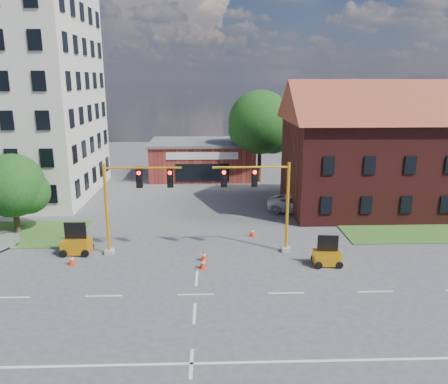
# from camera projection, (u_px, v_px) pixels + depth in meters

# --- Properties ---
(ground) EXTENTS (120.00, 120.00, 0.00)m
(ground) POSITION_uv_depth(u_px,v_px,m) (196.00, 294.00, 23.94)
(ground) COLOR #464649
(ground) RESTS_ON ground
(grass_verge_ne) EXTENTS (14.00, 4.00, 0.08)m
(grass_verge_ne) POSITION_uv_depth(u_px,v_px,m) (436.00, 234.00, 33.22)
(grass_verge_ne) COLOR #2D5A21
(grass_verge_ne) RESTS_ON ground
(lane_markings) EXTENTS (60.00, 36.00, 0.01)m
(lane_markings) POSITION_uv_depth(u_px,v_px,m) (194.00, 324.00, 21.04)
(lane_markings) COLOR silver
(lane_markings) RESTS_ON ground
(brick_shop) EXTENTS (12.40, 8.40, 4.30)m
(brick_shop) POSITION_uv_depth(u_px,v_px,m) (203.00, 159.00, 52.40)
(brick_shop) COLOR maroon
(brick_shop) RESTS_ON ground
(townhouse_row) EXTENTS (21.00, 11.00, 11.50)m
(townhouse_row) POSITION_uv_depth(u_px,v_px,m) (404.00, 144.00, 38.50)
(townhouse_row) COLOR #541C19
(townhouse_row) RESTS_ON ground
(tree_large) EXTENTS (7.47, 7.12, 10.33)m
(tree_large) POSITION_uv_depth(u_px,v_px,m) (263.00, 125.00, 48.72)
(tree_large) COLOR #352213
(tree_large) RESTS_ON ground
(tree_nw_front) EXTENTS (5.04, 4.80, 6.11)m
(tree_nw_front) POSITION_uv_depth(u_px,v_px,m) (16.00, 187.00, 32.83)
(tree_nw_front) COLOR #352213
(tree_nw_front) RESTS_ON ground
(signal_mast_west) EXTENTS (5.30, 0.60, 6.20)m
(signal_mast_west) POSITION_uv_depth(u_px,v_px,m) (131.00, 198.00, 28.61)
(signal_mast_west) COLOR #969691
(signal_mast_west) RESTS_ON ground
(signal_mast_east) EXTENTS (5.30, 0.60, 6.20)m
(signal_mast_east) POSITION_uv_depth(u_px,v_px,m) (263.00, 196.00, 28.90)
(signal_mast_east) COLOR #969691
(signal_mast_east) RESTS_ON ground
(trailer_west) EXTENTS (1.87, 1.26, 2.11)m
(trailer_west) POSITION_uv_depth(u_px,v_px,m) (77.00, 244.00, 29.40)
(trailer_west) COLOR #FBA515
(trailer_west) RESTS_ON ground
(trailer_east) EXTENTS (1.74, 1.22, 1.90)m
(trailer_east) POSITION_uv_depth(u_px,v_px,m) (327.00, 256.00, 27.60)
(trailer_east) COLOR #FBA515
(trailer_east) RESTS_ON ground
(cone_a) EXTENTS (0.40, 0.40, 0.70)m
(cone_a) POSITION_uv_depth(u_px,v_px,m) (72.00, 260.00, 27.70)
(cone_a) COLOR red
(cone_a) RESTS_ON ground
(cone_b) EXTENTS (0.40, 0.40, 0.70)m
(cone_b) POSITION_uv_depth(u_px,v_px,m) (204.00, 256.00, 28.30)
(cone_b) COLOR red
(cone_b) RESTS_ON ground
(cone_c) EXTENTS (0.40, 0.40, 0.70)m
(cone_c) POSITION_uv_depth(u_px,v_px,m) (203.00, 263.00, 27.14)
(cone_c) COLOR red
(cone_c) RESTS_ON ground
(cone_d) EXTENTS (0.40, 0.40, 0.70)m
(cone_d) POSITION_uv_depth(u_px,v_px,m) (252.00, 232.00, 32.69)
(cone_d) COLOR red
(cone_d) RESTS_ON ground
(pickup_white) EXTENTS (5.90, 3.74, 1.52)m
(pickup_white) POSITION_uv_depth(u_px,v_px,m) (298.00, 204.00, 38.62)
(pickup_white) COLOR silver
(pickup_white) RESTS_ON ground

